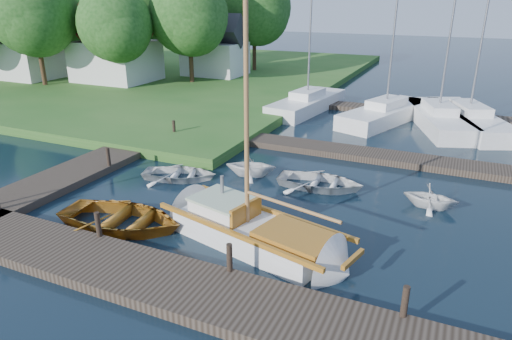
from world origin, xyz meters
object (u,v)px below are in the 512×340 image
at_px(tender_c, 320,180).
at_px(mooring_post_5, 174,128).
at_px(mooring_post_2, 229,257).
at_px(mooring_post_3, 405,301).
at_px(tree_1, 34,11).
at_px(tree_4, 138,5).
at_px(mooring_post_1, 98,224).
at_px(tree_7, 255,7).
at_px(marina_boat_0, 307,102).
at_px(marina_boat_2, 438,117).
at_px(tender_a, 180,172).
at_px(marina_boat_3, 469,117).
at_px(marina_boat_1, 386,112).
at_px(dinghy, 121,215).
at_px(tree_2, 115,23).
at_px(house_a, 115,50).
at_px(mooring_post_4, 108,157).
at_px(tender_b, 251,163).
at_px(tree_5, 59,15).
at_px(tree_3, 189,14).
at_px(sailboat, 257,235).
at_px(house_c, 215,51).
at_px(house_b, 26,51).

bearing_deg(tender_c, mooring_post_5, 68.22).
xyz_separation_m(mooring_post_2, mooring_post_3, (4.50, 0.00, 0.00)).
relative_size(tree_1, tree_4, 0.95).
height_order(mooring_post_1, tree_7, tree_7).
xyz_separation_m(marina_boat_0, marina_boat_2, (8.18, -0.57, 0.00)).
xyz_separation_m(tender_a, marina_boat_3, (10.81, 13.71, 0.26)).
xyz_separation_m(tender_a, marina_boat_0, (1.01, 13.72, 0.26)).
relative_size(marina_boat_0, marina_boat_1, 1.24).
bearing_deg(marina_boat_1, dinghy, -178.25).
xyz_separation_m(marina_boat_1, tree_1, (-26.44, -1.58, 5.53)).
bearing_deg(tree_1, marina_boat_3, 4.11).
bearing_deg(tree_7, tree_2, -116.57).
bearing_deg(house_a, tree_1, -135.34).
xyz_separation_m(mooring_post_4, tree_4, (-15.00, 22.05, 5.67)).
distance_m(mooring_post_4, tender_b, 6.17).
xyz_separation_m(house_a, tree_5, (-10.00, 4.05, 2.46)).
bearing_deg(tree_3, tree_5, 172.88).
bearing_deg(tree_4, marina_boat_3, -14.98).
relative_size(marina_boat_2, tree_4, 1.27).
relative_size(mooring_post_1, tender_c, 0.23).
xyz_separation_m(tender_c, marina_boat_0, (-4.62, 12.21, 0.22)).
relative_size(mooring_post_3, tree_4, 0.08).
distance_m(mooring_post_4, sailboat, 8.91).
relative_size(mooring_post_2, marina_boat_0, 0.07).
distance_m(sailboat, marina_boat_1, 16.66).
distance_m(mooring_post_2, marina_boat_3, 20.06).
xyz_separation_m(mooring_post_3, house_c, (-20.00, 27.00, 1.88)).
xyz_separation_m(mooring_post_5, marina_boat_2, (12.42, 8.72, -0.12)).
bearing_deg(marina_boat_2, tree_2, 69.47).
distance_m(marina_boat_0, tree_5, 28.26).
relative_size(marina_boat_1, tree_3, 1.08).
xyz_separation_m(mooring_post_2, tender_c, (0.36, 7.09, -0.35)).
relative_size(tender_a, marina_boat_2, 0.25).
bearing_deg(sailboat, tree_5, 157.91).
xyz_separation_m(sailboat, marina_boat_3, (5.66, 17.28, 0.24)).
distance_m(mooring_post_3, house_c, 33.65).
xyz_separation_m(mooring_post_4, tree_5, (-23.00, 20.05, 4.72)).
relative_size(mooring_post_1, tree_7, 0.09).
bearing_deg(tree_7, marina_boat_3, -31.73).
bearing_deg(marina_boat_3, mooring_post_1, 129.27).
relative_size(marina_boat_1, tree_4, 0.97).
bearing_deg(tender_b, tender_c, -106.17).
relative_size(sailboat, tender_c, 2.88).
xyz_separation_m(house_b, tree_5, (-2.00, 6.05, 2.65)).
bearing_deg(mooring_post_2, house_c, 119.86).
bearing_deg(tender_a, tree_5, 36.57).
xyz_separation_m(tender_b, house_b, (-26.78, 11.85, 2.21)).
relative_size(marina_boat_0, house_c, 2.20).
height_order(marina_boat_3, tree_3, marina_boat_3).
bearing_deg(marina_boat_3, marina_boat_0, 66.69).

